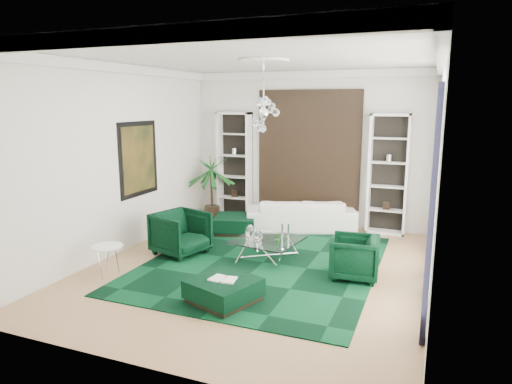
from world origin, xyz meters
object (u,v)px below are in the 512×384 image
at_px(armchair_left, 181,233).
at_px(armchair_right, 354,257).
at_px(ottoman_front, 224,291).
at_px(palm, 211,179).
at_px(side_table, 108,261).
at_px(sofa, 300,214).
at_px(ottoman_side, 235,224).
at_px(coffee_table, 268,249).

distance_m(armchair_left, armchair_right, 3.50).
distance_m(ottoman_front, palm, 5.23).
xyz_separation_m(armchair_left, side_table, (-0.60, -1.50, -0.17)).
xyz_separation_m(sofa, ottoman_side, (-1.35, -0.85, -0.17)).
xyz_separation_m(armchair_right, coffee_table, (-1.75, 0.35, -0.17)).
height_order(sofa, coffee_table, sofa).
bearing_deg(armchair_left, sofa, -16.91).
bearing_deg(ottoman_front, palm, 119.05).
distance_m(sofa, ottoman_side, 1.60).
bearing_deg(ottoman_side, coffee_table, -47.05).
height_order(armchair_right, coffee_table, armchair_right).
xyz_separation_m(armchair_right, side_table, (-4.10, -1.50, -0.11)).
bearing_deg(sofa, ottoman_front, 68.60).
relative_size(sofa, armchair_right, 3.12).
distance_m(armchair_left, side_table, 1.62).
relative_size(armchair_right, ottoman_side, 0.90).
bearing_deg(coffee_table, sofa, 90.00).
relative_size(ottoman_side, side_table, 1.67).
bearing_deg(sofa, ottoman_side, 10.15).
bearing_deg(armchair_left, ottoman_side, 4.00).
bearing_deg(side_table, sofa, 60.48).
relative_size(sofa, side_table, 4.68).
bearing_deg(palm, side_table, -88.65).
bearing_deg(coffee_table, ottoman_front, -88.64).
distance_m(sofa, ottoman_front, 4.40).
bearing_deg(armchair_right, side_table, -75.10).
xyz_separation_m(sofa, palm, (-2.45, 0.10, 0.71)).
bearing_deg(armchair_left, ottoman_front, -117.67).
distance_m(side_table, palm, 4.33).
relative_size(armchair_left, ottoman_side, 1.04).
xyz_separation_m(sofa, side_table, (-2.35, -4.15, -0.11)).
relative_size(armchair_left, palm, 0.44).
bearing_deg(armchair_right, sofa, -151.76).
relative_size(coffee_table, ottoman_front, 1.29).
xyz_separation_m(ottoman_front, palm, (-2.50, 4.50, 0.90)).
bearing_deg(coffee_table, side_table, -141.79).
xyz_separation_m(armchair_right, ottoman_front, (-1.70, -1.75, -0.19)).
xyz_separation_m(ottoman_front, side_table, (-2.40, 0.25, 0.08)).
height_order(armchair_right, ottoman_front, armchair_right).
bearing_deg(coffee_table, palm, 135.59).
distance_m(ottoman_side, ottoman_front, 3.82).
distance_m(armchair_right, side_table, 4.37).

